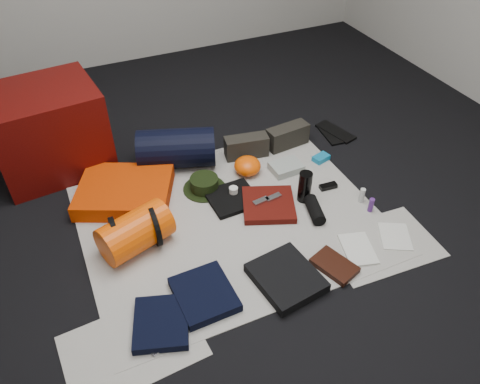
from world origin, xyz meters
name	(u,v)px	position (x,y,z in m)	size (l,w,h in m)	color
floor	(231,221)	(0.00, 0.00, -0.01)	(4.50, 4.50, 0.02)	black
newspaper_mat	(231,219)	(0.00, 0.00, 0.00)	(1.60, 1.30, 0.01)	beige
newspaper_sheet_front_left	(132,346)	(-0.70, -0.55, 0.00)	(0.58, 0.40, 0.00)	beige
newspaper_sheet_front_right	(381,244)	(0.65, -0.50, 0.00)	(0.58, 0.40, 0.00)	beige
red_cabinet	(48,130)	(-0.81, 0.92, 0.26)	(0.63, 0.53, 0.53)	#4F0805
sleeping_pad	(125,191)	(-0.49, 0.42, 0.05)	(0.52, 0.43, 0.10)	#CD3502
stuff_sack	(135,232)	(-0.53, 0.01, 0.11)	(0.21, 0.21, 0.36)	#F14D04
sack_strap_left	(116,238)	(-0.63, 0.01, 0.11)	(0.22, 0.22, 0.03)	black
sack_strap_right	(154,226)	(-0.43, 0.01, 0.11)	(0.22, 0.22, 0.03)	black
navy_duffel	(176,148)	(-0.11, 0.60, 0.13)	(0.25, 0.25, 0.48)	black
boonie_brim	(205,188)	(-0.04, 0.30, 0.01)	(0.26, 0.26, 0.01)	black
boonie_crown	(204,183)	(-0.04, 0.30, 0.05)	(0.17, 0.17, 0.07)	black
hiking_boot_left	(246,146)	(0.33, 0.51, 0.08)	(0.28, 0.10, 0.14)	#292720
hiking_boot_right	(287,136)	(0.63, 0.51, 0.08)	(0.29, 0.11, 0.14)	#292720
flip_flop_left	(335,132)	(1.02, 0.50, 0.01)	(0.11, 0.29, 0.02)	black
flip_flop_right	(330,135)	(0.96, 0.49, 0.01)	(0.09, 0.24, 0.01)	black
trousers_navy_a	(161,323)	(-0.56, -0.51, 0.03)	(0.24, 0.27, 0.04)	black
trousers_navy_b	(204,294)	(-0.32, -0.44, 0.03)	(0.26, 0.30, 0.05)	black
trousers_charcoal	(286,277)	(0.07, -0.51, 0.03)	(0.28, 0.33, 0.05)	black
black_tshirt	(232,198)	(0.07, 0.14, 0.02)	(0.27, 0.26, 0.03)	black
red_shirt	(269,205)	(0.24, 0.00, 0.03)	(0.29, 0.29, 0.04)	#4A0D08
orange_stuff_sack	(247,166)	(0.26, 0.34, 0.06)	(0.17, 0.17, 0.11)	#F14D04
first_aid_pouch	(286,167)	(0.49, 0.26, 0.03)	(0.19, 0.14, 0.05)	gray
water_bottle	(305,187)	(0.45, -0.02, 0.10)	(0.08, 0.08, 0.19)	black
speaker	(315,210)	(0.44, -0.16, 0.04)	(0.07, 0.07, 0.19)	black
compact_camera	(291,171)	(0.51, 0.22, 0.03)	(0.10, 0.06, 0.04)	#A6A5AA
cyan_case	(321,158)	(0.75, 0.26, 0.02)	(0.11, 0.07, 0.03)	#10729F
toiletry_purple	(371,205)	(0.75, -0.26, 0.05)	(0.03, 0.03, 0.09)	#502476
toiletry_clear	(362,195)	(0.75, -0.18, 0.05)	(0.03, 0.03, 0.09)	#B6BBB6
paperback_book	(334,265)	(0.33, -0.54, 0.02)	(0.14, 0.22, 0.03)	black
map_booklet	(358,249)	(0.51, -0.49, 0.01)	(0.15, 0.22, 0.01)	silver
map_printout	(395,236)	(0.75, -0.49, 0.01)	(0.15, 0.20, 0.01)	silver
sunglasses	(328,186)	(0.64, 0.00, 0.02)	(0.11, 0.04, 0.03)	black
key_cluster	(155,347)	(-0.61, -0.60, 0.01)	(0.07, 0.07, 0.01)	#A6A5AA
tape_roll	(233,190)	(0.09, 0.17, 0.05)	(0.05, 0.05, 0.04)	silver
energy_bar_a	(261,201)	(0.20, 0.02, 0.05)	(0.10, 0.04, 0.01)	#A6A5AA
energy_bar_b	(273,197)	(0.28, 0.02, 0.05)	(0.10, 0.04, 0.01)	#A6A5AA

